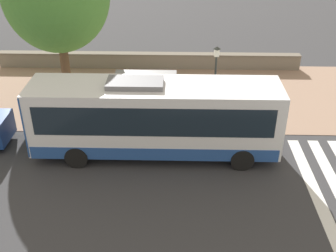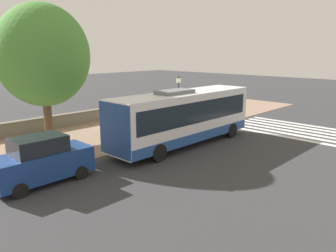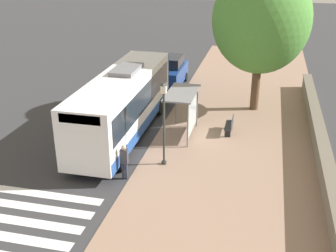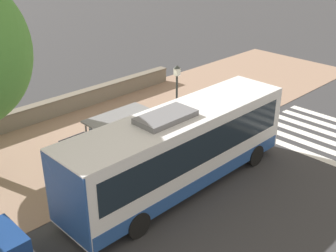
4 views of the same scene
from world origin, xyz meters
name	(u,v)px [view 4 (image 4 of 4)]	position (x,y,z in m)	size (l,w,h in m)	color
ground_plane	(135,179)	(0.00, 0.00, 0.00)	(120.00, 120.00, 0.00)	#353538
sidewalk_plaza	(78,145)	(-4.50, 0.00, 0.01)	(9.00, 44.00, 0.02)	#937560
stone_wall	(37,113)	(-8.55, 0.00, 0.52)	(0.60, 20.00, 1.02)	slate
bus	(180,148)	(1.75, 0.97, 1.87)	(2.62, 10.83, 3.61)	white
bus_shelter	(118,124)	(-1.48, 0.35, 2.06)	(1.53, 3.09, 2.51)	slate
pedestrian	(219,123)	(0.19, 5.52, 0.98)	(0.34, 0.22, 1.68)	#2D3347
bench	(74,144)	(-3.90, -0.57, 0.47)	(0.40, 1.49, 0.88)	#333338
street_lamp_near	(177,98)	(-1.20, 3.80, 2.44)	(0.28, 0.28, 4.10)	#2D332D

